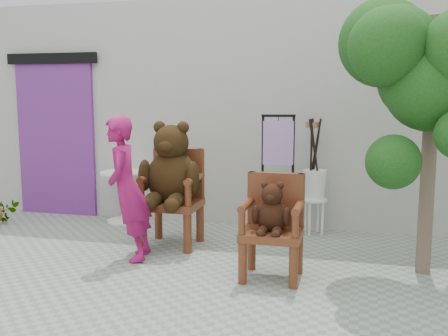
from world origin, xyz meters
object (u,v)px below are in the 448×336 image
(chair_big, at_px, (172,177))
(tree, at_px, (419,64))
(chair_small, at_px, (273,218))
(cafe_table, at_px, (123,190))
(person, at_px, (127,189))
(stool_bucket, at_px, (314,184))
(display_stand, at_px, (277,192))

(chair_big, bearing_deg, tree, -7.42)
(chair_big, height_order, chair_small, chair_big)
(tree, bearing_deg, cafe_table, 161.35)
(chair_small, bearing_deg, person, 174.21)
(tree, bearing_deg, stool_bucket, 129.81)
(tree, bearing_deg, person, -174.56)
(display_stand, xyz_separation_m, tree, (1.45, -0.88, 1.45))
(display_stand, distance_m, tree, 2.23)
(tree, bearing_deg, chair_small, -161.53)
(display_stand, relative_size, tree, 0.56)
(chair_small, height_order, tree, tree)
(chair_small, bearing_deg, display_stand, 96.60)
(display_stand, bearing_deg, cafe_table, 161.55)
(person, bearing_deg, stool_bucket, 115.86)
(chair_big, height_order, tree, tree)
(cafe_table, bearing_deg, display_stand, -9.07)
(stool_bucket, bearing_deg, chair_big, -149.76)
(chair_big, xyz_separation_m, chair_small, (1.30, -0.77, -0.23))
(stool_bucket, distance_m, tree, 2.13)
(cafe_table, bearing_deg, stool_bucket, 0.39)
(display_stand, bearing_deg, stool_bucket, 32.54)
(display_stand, height_order, tree, tree)
(stool_bucket, bearing_deg, chair_small, -98.73)
(chair_big, relative_size, tree, 0.54)
(display_stand, bearing_deg, person, -150.39)
(chair_small, distance_m, display_stand, 1.32)
(person, bearing_deg, chair_small, 70.41)
(person, xyz_separation_m, tree, (2.87, 0.27, 1.27))
(stool_bucket, bearing_deg, cafe_table, -179.61)
(cafe_table, height_order, tree, tree)
(chair_small, height_order, display_stand, display_stand)
(cafe_table, height_order, display_stand, display_stand)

